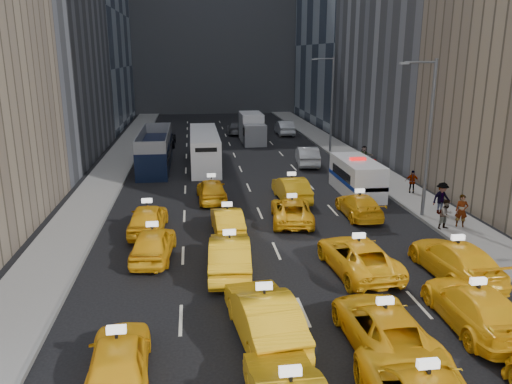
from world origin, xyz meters
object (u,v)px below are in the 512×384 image
double_decker (155,150)px  pedestrian_0 (462,211)px  box_truck (252,128)px  nypd_van (357,177)px  city_bus (204,149)px

double_decker → pedestrian_0: size_ratio=5.91×
box_truck → nypd_van: bearing=-74.1°
double_decker → city_bus: (4.10, 0.43, -0.08)m
box_truck → pedestrian_0: 30.20m
city_bus → box_truck: box_truck is taller
city_bus → pedestrian_0: size_ratio=6.30×
nypd_van → city_bus: size_ratio=0.52×
nypd_van → double_decker: (-14.13, 9.95, 0.37)m
double_decker → box_truck: size_ratio=1.55×
nypd_van → pedestrian_0: (3.32, -7.70, -0.09)m
nypd_van → pedestrian_0: 8.39m
nypd_van → double_decker: 17.29m
city_bus → pedestrian_0: (13.35, -18.09, -0.37)m
nypd_van → box_truck: size_ratio=0.86×
city_bus → pedestrian_0: city_bus is taller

